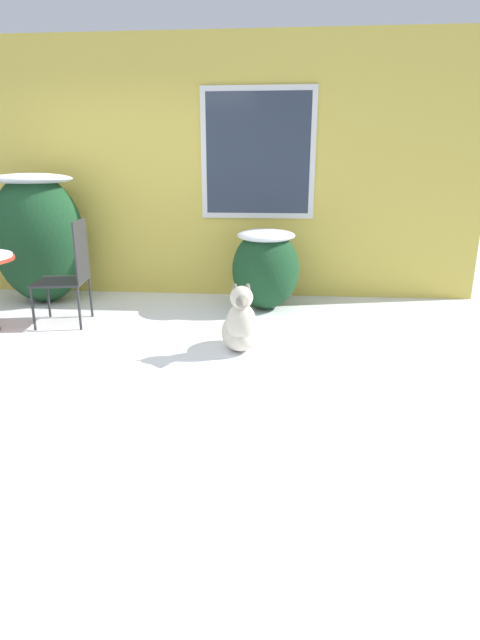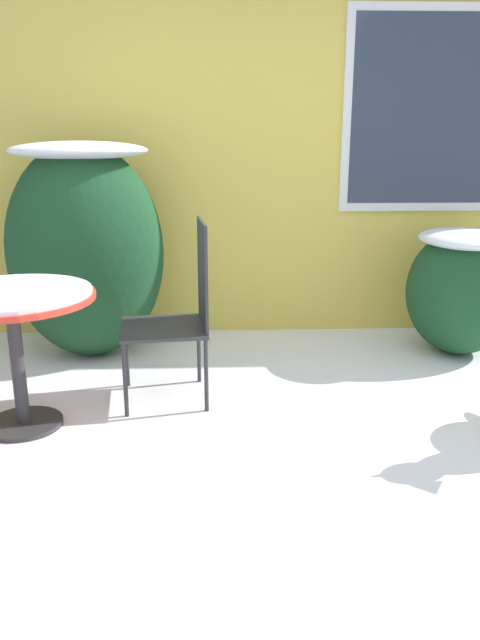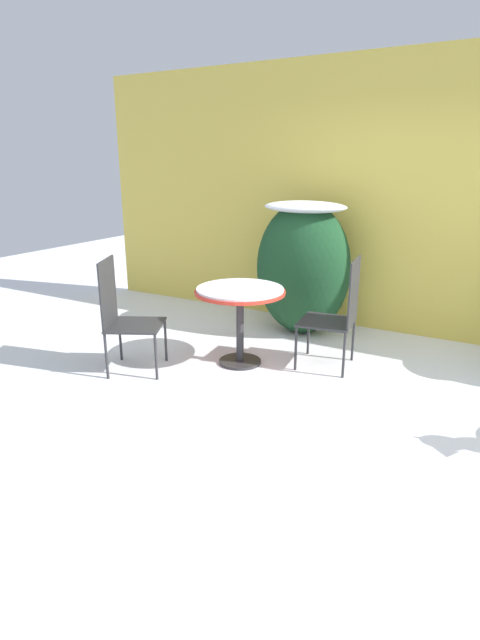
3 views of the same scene
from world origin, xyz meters
TOP-DOWN VIEW (x-y plane):
  - ground_plane at (0.00, 0.00)m, footprint 16.00×16.00m
  - house_wall at (0.08, 2.20)m, footprint 8.00×0.10m
  - shrub_left at (-1.00, 1.66)m, footprint 1.05×0.81m
  - shrub_middle at (1.57, 1.60)m, footprint 0.73×0.82m
  - patio_chair_near_table at (-0.33, 0.88)m, footprint 0.53×0.53m
  - dog at (1.41, 0.23)m, footprint 0.39×0.70m

SIDE VIEW (x-z plane):
  - ground_plane at x=0.00m, z-range 0.00..0.00m
  - dog at x=1.41m, z-range -0.09..0.53m
  - shrub_middle at x=1.57m, z-range 0.03..0.90m
  - patio_chair_near_table at x=-0.33m, z-range 0.02..1.05m
  - shrub_left at x=-1.00m, z-range 0.04..1.48m
  - house_wall at x=0.08m, z-range 0.01..2.92m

